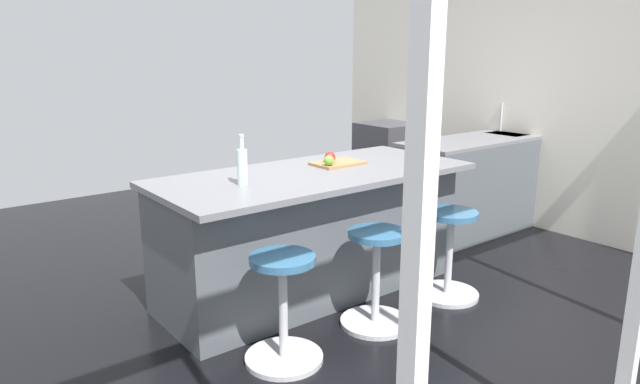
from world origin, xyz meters
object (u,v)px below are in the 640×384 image
object	(u,v)px
stool_near_camera	(283,312)
apple_red	(330,157)
cutting_board	(338,163)
water_bottle	(242,165)
oven_range	(388,160)
stool_by_window	(449,257)
kitchen_island	(312,231)
stool_middle	(376,281)
apple_green	(329,161)

from	to	relation	value
stool_near_camera	apple_red	xyz separation A→B (m)	(-0.92, -0.73, 0.65)
cutting_board	water_bottle	distance (m)	0.88
oven_range	water_bottle	xyz separation A→B (m)	(2.94, 1.71, 0.58)
oven_range	stool_by_window	size ratio (longest dim) A/B	1.39
stool_by_window	stool_near_camera	xyz separation A→B (m)	(1.40, 0.00, 0.00)
stool_by_window	water_bottle	bearing A→B (deg)	-24.41
oven_range	stool_near_camera	size ratio (longest dim) A/B	1.39
oven_range	kitchen_island	size ratio (longest dim) A/B	0.39
stool_by_window	stool_middle	world-z (taller)	same
kitchen_island	stool_by_window	size ratio (longest dim) A/B	3.54
oven_range	water_bottle	distance (m)	3.45
kitchen_island	stool_middle	xyz separation A→B (m)	(-0.00, 0.66, -0.16)
stool_by_window	cutting_board	world-z (taller)	cutting_board
kitchen_island	water_bottle	distance (m)	0.82
stool_near_camera	stool_by_window	bearing A→B (deg)	180.00
oven_range	water_bottle	bearing A→B (deg)	30.11
kitchen_island	stool_near_camera	world-z (taller)	kitchen_island
kitchen_island	stool_near_camera	distance (m)	0.98
apple_green	apple_red	bearing A→B (deg)	-132.54
stool_middle	water_bottle	xyz separation A→B (m)	(0.59, -0.58, 0.72)
oven_range	apple_green	world-z (taller)	apple_green
stool_middle	apple_red	bearing A→B (deg)	-106.61
stool_middle	oven_range	bearing A→B (deg)	-135.80
stool_near_camera	apple_green	distance (m)	1.24
stool_middle	water_bottle	world-z (taller)	water_bottle
apple_red	oven_range	bearing A→B (deg)	-143.85
stool_near_camera	apple_red	size ratio (longest dim) A/B	7.98
stool_near_camera	water_bottle	distance (m)	0.93
kitchen_island	apple_green	xyz separation A→B (m)	(-0.14, 0.02, 0.49)
kitchen_island	apple_red	distance (m)	0.55
cutting_board	apple_red	xyz separation A→B (m)	(0.06, -0.02, 0.05)
kitchen_island	apple_red	xyz separation A→B (m)	(-0.22, -0.07, 0.50)
stool_middle	stool_near_camera	size ratio (longest dim) A/B	1.00
stool_near_camera	apple_red	bearing A→B (deg)	-141.51
stool_near_camera	cutting_board	bearing A→B (deg)	-144.00
oven_range	apple_green	xyz separation A→B (m)	(2.21, 1.65, 0.51)
oven_range	kitchen_island	distance (m)	2.86
stool_by_window	apple_red	bearing A→B (deg)	-56.54
stool_near_camera	apple_green	size ratio (longest dim) A/B	8.69
apple_green	water_bottle	xyz separation A→B (m)	(0.73, 0.06, 0.07)
kitchen_island	cutting_board	xyz separation A→B (m)	(-0.27, -0.04, 0.45)
kitchen_island	water_bottle	xyz separation A→B (m)	(0.59, 0.08, 0.56)
stool_middle	apple_red	world-z (taller)	apple_red
cutting_board	water_bottle	size ratio (longest dim) A/B	1.15
apple_red	cutting_board	bearing A→B (deg)	159.21
stool_near_camera	water_bottle	size ratio (longest dim) A/B	1.99
apple_green	water_bottle	bearing A→B (deg)	4.75
kitchen_island	stool_near_camera	size ratio (longest dim) A/B	3.54
stool_middle	apple_green	bearing A→B (deg)	-102.25
stool_near_camera	water_bottle	xyz separation A→B (m)	(-0.11, -0.58, 0.72)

